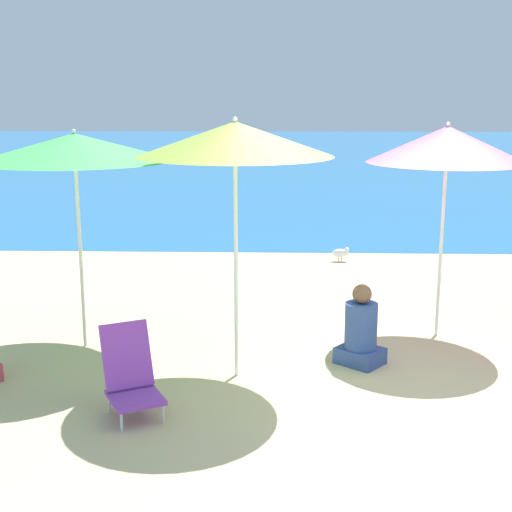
{
  "coord_description": "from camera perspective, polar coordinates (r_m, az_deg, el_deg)",
  "views": [
    {
      "loc": [
        -0.88,
        -5.91,
        2.57
      ],
      "look_at": [
        -1.09,
        1.0,
        1.0
      ],
      "focal_mm": 50.0,
      "sensor_mm": 36.0,
      "label": 1
    }
  ],
  "objects": [
    {
      "name": "beach_umbrella_lime",
      "position": [
        6.28,
        -1.68,
        9.31
      ],
      "size": [
        1.74,
        1.74,
        2.38
      ],
      "color": "white",
      "rests_on": "ground"
    },
    {
      "name": "seagull",
      "position": [
        11.29,
        6.8,
        0.26
      ],
      "size": [
        0.27,
        0.11,
        0.23
      ],
      "color": "gold",
      "rests_on": "ground"
    },
    {
      "name": "beach_umbrella_pink",
      "position": [
        7.68,
        15.04,
        8.6
      ],
      "size": [
        1.65,
        1.65,
        2.3
      ],
      "color": "white",
      "rests_on": "ground"
    },
    {
      "name": "beach_chair_purple",
      "position": [
        6.0,
        -10.0,
        -9.33
      ],
      "size": [
        0.61,
        0.67,
        0.73
      ],
      "rotation": [
        0.0,
        0.0,
        0.48
      ],
      "color": "silver",
      "rests_on": "ground"
    },
    {
      "name": "beach_umbrella_green",
      "position": [
        7.31,
        -14.32,
        8.42
      ],
      "size": [
        1.94,
        1.94,
        2.24
      ],
      "color": "white",
      "rests_on": "ground"
    },
    {
      "name": "sea_water",
      "position": [
        31.7,
        3.43,
        8.12
      ],
      "size": [
        60.0,
        40.0,
        0.01
      ],
      "color": "#23669E",
      "rests_on": "ground"
    },
    {
      "name": "ground_plane",
      "position": [
        6.5,
        9.57,
        -10.67
      ],
      "size": [
        60.0,
        60.0,
        0.0
      ],
      "primitive_type": "plane",
      "color": "#C6B284"
    },
    {
      "name": "person_seated_far",
      "position": [
        7.01,
        8.38,
        -6.05
      ],
      "size": [
        0.54,
        0.53,
        0.8
      ],
      "rotation": [
        0.0,
        0.0,
        0.88
      ],
      "color": "#334C8C",
      "rests_on": "ground"
    }
  ]
}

